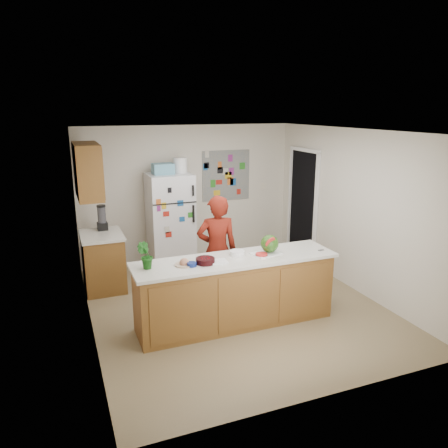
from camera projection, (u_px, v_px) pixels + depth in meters
name	position (u px, v px, depth m)	size (l,w,h in m)	color
floor	(235.00, 306.00, 6.39)	(4.00, 4.50, 0.02)	brown
wall_back	(188.00, 194.00, 8.09)	(4.00, 0.02, 2.50)	beige
wall_left	(84.00, 238.00, 5.35)	(0.02, 4.50, 2.50)	beige
wall_right	(355.00, 211.00, 6.77)	(0.02, 4.50, 2.50)	beige
ceiling	(236.00, 130.00, 5.73)	(4.00, 4.50, 0.02)	white
doorway	(303.00, 206.00, 8.12)	(0.03, 0.85, 2.04)	black
peninsula_base	(235.00, 293.00, 5.75)	(2.60, 0.62, 0.88)	brown
peninsula_top	(236.00, 260.00, 5.63)	(2.68, 0.70, 0.04)	silver
side_counter_base	(103.00, 262.00, 6.89)	(0.60, 0.80, 0.86)	brown
side_counter_top	(101.00, 235.00, 6.78)	(0.64, 0.84, 0.04)	silver
upper_cabinets	(87.00, 171.00, 6.42)	(0.35, 1.00, 0.80)	brown
refrigerator	(170.00, 222.00, 7.70)	(0.75, 0.70, 1.70)	silver
fridge_top_bin	(163.00, 169.00, 7.42)	(0.35, 0.28, 0.18)	#5999B2
photo_collage	(226.00, 176.00, 8.26)	(0.95, 0.01, 0.95)	slate
person	(217.00, 250.00, 6.30)	(0.59, 0.39, 1.62)	#65160C
blender_appliance	(102.00, 218.00, 6.95)	(0.13, 0.13, 0.38)	black
cutting_board	(266.00, 253.00, 5.79)	(0.37, 0.27, 0.01)	white
watermelon	(270.00, 244.00, 5.79)	(0.24, 0.24, 0.24)	#175D0F
watermelon_slice	(261.00, 254.00, 5.71)	(0.16, 0.16, 0.02)	red
cherry_bowl	(205.00, 261.00, 5.43)	(0.24, 0.24, 0.07)	black
white_bowl	(237.00, 253.00, 5.74)	(0.19, 0.19, 0.06)	silver
cobalt_bowl	(192.00, 264.00, 5.33)	(0.12, 0.12, 0.05)	navy
plate	(184.00, 265.00, 5.38)	(0.24, 0.24, 0.02)	beige
paper_towel	(219.00, 262.00, 5.47)	(0.20, 0.18, 0.02)	white
keys	(321.00, 250.00, 5.92)	(0.08, 0.04, 0.01)	slate
potted_plant	(145.00, 256.00, 5.22)	(0.18, 0.15, 0.33)	#0E430D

